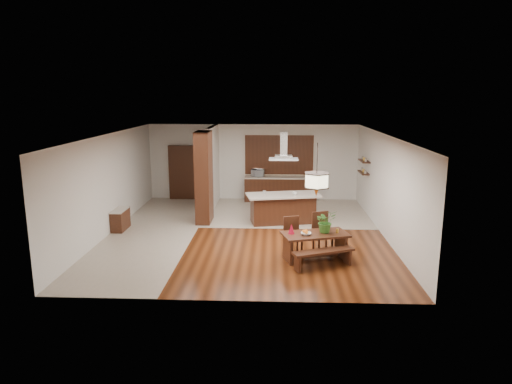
{
  "coord_description": "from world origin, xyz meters",
  "views": [
    {
      "loc": [
        0.83,
        -12.88,
        4.03
      ],
      "look_at": [
        0.3,
        0.0,
        1.25
      ],
      "focal_mm": 32.0,
      "sensor_mm": 36.0,
      "label": 1
    }
  ],
  "objects_px": {
    "pendant_lantern": "(317,170)",
    "foliage_plant": "(326,221)",
    "dining_table": "(315,240)",
    "kitchen_island": "(283,208)",
    "fruit_bowl": "(306,234)",
    "range_hood": "(284,146)",
    "hallway_console": "(120,220)",
    "dining_chair_right": "(323,232)",
    "island_cup": "(295,193)",
    "dining_chair_left": "(293,236)",
    "microwave": "(258,173)",
    "dining_bench": "(323,259)"
  },
  "relations": [
    {
      "from": "dining_chair_right",
      "to": "island_cup",
      "type": "height_order",
      "value": "island_cup"
    },
    {
      "from": "island_cup",
      "to": "fruit_bowl",
      "type": "bearing_deg",
      "value": -87.5
    },
    {
      "from": "dining_chair_right",
      "to": "range_hood",
      "type": "xyz_separation_m",
      "value": [
        -0.99,
        2.67,
        1.95
      ]
    },
    {
      "from": "foliage_plant",
      "to": "dining_chair_left",
      "type": "bearing_deg",
      "value": 160.49
    },
    {
      "from": "hallway_console",
      "to": "dining_bench",
      "type": "relative_size",
      "value": 0.58
    },
    {
      "from": "pendant_lantern",
      "to": "range_hood",
      "type": "height_order",
      "value": "same"
    },
    {
      "from": "dining_chair_right",
      "to": "kitchen_island",
      "type": "distance_m",
      "value": 2.84
    },
    {
      "from": "dining_bench",
      "to": "fruit_bowl",
      "type": "distance_m",
      "value": 0.75
    },
    {
      "from": "hallway_console",
      "to": "microwave",
      "type": "relative_size",
      "value": 1.82
    },
    {
      "from": "dining_table",
      "to": "fruit_bowl",
      "type": "height_order",
      "value": "fruit_bowl"
    },
    {
      "from": "pendant_lantern",
      "to": "hallway_console",
      "type": "bearing_deg",
      "value": 158.16
    },
    {
      "from": "pendant_lantern",
      "to": "dining_chair_left",
      "type": "bearing_deg",
      "value": 144.7
    },
    {
      "from": "dining_table",
      "to": "foliage_plant",
      "type": "xyz_separation_m",
      "value": [
        0.26,
        0.09,
        0.46
      ]
    },
    {
      "from": "dining_bench",
      "to": "pendant_lantern",
      "type": "relative_size",
      "value": 1.16
    },
    {
      "from": "hallway_console",
      "to": "range_hood",
      "type": "distance_m",
      "value": 5.46
    },
    {
      "from": "dining_table",
      "to": "island_cup",
      "type": "height_order",
      "value": "island_cup"
    },
    {
      "from": "dining_chair_left",
      "to": "fruit_bowl",
      "type": "relative_size",
      "value": 3.77
    },
    {
      "from": "pendant_lantern",
      "to": "foliage_plant",
      "type": "height_order",
      "value": "pendant_lantern"
    },
    {
      "from": "pendant_lantern",
      "to": "kitchen_island",
      "type": "height_order",
      "value": "pendant_lantern"
    },
    {
      "from": "dining_bench",
      "to": "microwave",
      "type": "height_order",
      "value": "microwave"
    },
    {
      "from": "fruit_bowl",
      "to": "pendant_lantern",
      "type": "bearing_deg",
      "value": 31.46
    },
    {
      "from": "fruit_bowl",
      "to": "kitchen_island",
      "type": "xyz_separation_m",
      "value": [
        -0.5,
        3.38,
        -0.22
      ]
    },
    {
      "from": "pendant_lantern",
      "to": "foliage_plant",
      "type": "relative_size",
      "value": 2.33
    },
    {
      "from": "fruit_bowl",
      "to": "dining_bench",
      "type": "bearing_deg",
      "value": -46.87
    },
    {
      "from": "microwave",
      "to": "dining_bench",
      "type": "bearing_deg",
      "value": -70.74
    },
    {
      "from": "fruit_bowl",
      "to": "island_cup",
      "type": "xyz_separation_m",
      "value": [
        -0.14,
        3.25,
        0.29
      ]
    },
    {
      "from": "pendant_lantern",
      "to": "dining_table",
      "type": "bearing_deg",
      "value": -63.43
    },
    {
      "from": "dining_table",
      "to": "kitchen_island",
      "type": "height_order",
      "value": "kitchen_island"
    },
    {
      "from": "dining_chair_right",
      "to": "fruit_bowl",
      "type": "height_order",
      "value": "dining_chair_right"
    },
    {
      "from": "dining_table",
      "to": "microwave",
      "type": "bearing_deg",
      "value": 104.74
    },
    {
      "from": "dining_bench",
      "to": "fruit_bowl",
      "type": "xyz_separation_m",
      "value": [
        -0.39,
        0.41,
        0.48
      ]
    },
    {
      "from": "foliage_plant",
      "to": "island_cup",
      "type": "height_order",
      "value": "foliage_plant"
    },
    {
      "from": "pendant_lantern",
      "to": "range_hood",
      "type": "relative_size",
      "value": 1.46
    },
    {
      "from": "dining_table",
      "to": "island_cup",
      "type": "xyz_separation_m",
      "value": [
        -0.38,
        3.11,
        0.5
      ]
    },
    {
      "from": "dining_chair_left",
      "to": "range_hood",
      "type": "relative_size",
      "value": 1.05
    },
    {
      "from": "hallway_console",
      "to": "dining_bench",
      "type": "xyz_separation_m",
      "value": [
        5.81,
        -2.82,
        -0.1
      ]
    },
    {
      "from": "microwave",
      "to": "pendant_lantern",
      "type": "bearing_deg",
      "value": -70.8
    },
    {
      "from": "dining_chair_right",
      "to": "island_cup",
      "type": "relative_size",
      "value": 7.88
    },
    {
      "from": "hallway_console",
      "to": "fruit_bowl",
      "type": "xyz_separation_m",
      "value": [
        5.42,
        -2.41,
        0.38
      ]
    },
    {
      "from": "dining_chair_left",
      "to": "microwave",
      "type": "xyz_separation_m",
      "value": [
        -1.14,
        5.92,
        0.61
      ]
    },
    {
      "from": "dining_table",
      "to": "hallway_console",
      "type": "bearing_deg",
      "value": 158.16
    },
    {
      "from": "dining_table",
      "to": "kitchen_island",
      "type": "distance_m",
      "value": 3.32
    },
    {
      "from": "microwave",
      "to": "hallway_console",
      "type": "bearing_deg",
      "value": -130.42
    },
    {
      "from": "foliage_plant",
      "to": "microwave",
      "type": "bearing_deg",
      "value": 107.14
    },
    {
      "from": "range_hood",
      "to": "island_cup",
      "type": "xyz_separation_m",
      "value": [
        0.36,
        -0.14,
        -1.47
      ]
    },
    {
      "from": "foliage_plant",
      "to": "island_cup",
      "type": "relative_size",
      "value": 4.34
    },
    {
      "from": "hallway_console",
      "to": "pendant_lantern",
      "type": "bearing_deg",
      "value": -21.84
    },
    {
      "from": "foliage_plant",
      "to": "kitchen_island",
      "type": "xyz_separation_m",
      "value": [
        -0.99,
        3.15,
        -0.47
      ]
    },
    {
      "from": "microwave",
      "to": "range_hood",
      "type": "bearing_deg",
      "value": -68.78
    },
    {
      "from": "dining_table",
      "to": "pendant_lantern",
      "type": "height_order",
      "value": "pendant_lantern"
    }
  ]
}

